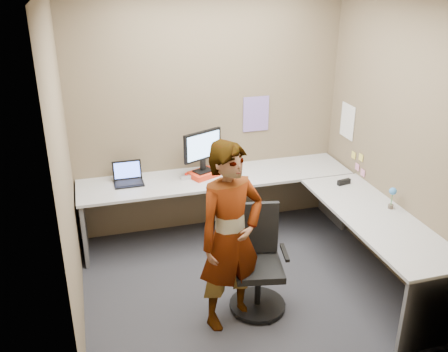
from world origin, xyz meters
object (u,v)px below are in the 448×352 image
object	(u,v)px
monitor	(203,148)
person	(231,237)
desk	(273,207)
office_chair	(257,268)

from	to	relation	value
monitor	person	world-z (taller)	person
desk	office_chair	xyz separation A→B (m)	(-0.42, -0.72, -0.20)
desk	person	xyz separation A→B (m)	(-0.71, -0.85, 0.23)
desk	office_chair	bearing A→B (deg)	-120.15
office_chair	person	xyz separation A→B (m)	(-0.29, -0.13, 0.43)
person	monitor	bearing A→B (deg)	67.14
person	desk	bearing A→B (deg)	32.44
desk	person	bearing A→B (deg)	-129.81
monitor	office_chair	distance (m)	1.52
desk	person	size ratio (longest dim) A/B	1.81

